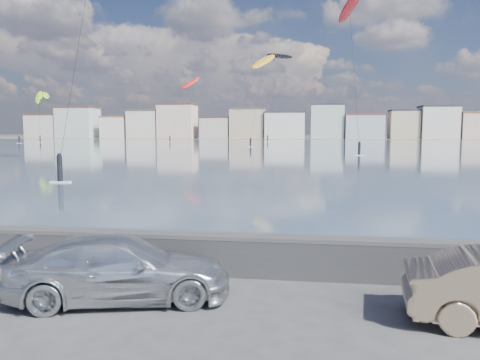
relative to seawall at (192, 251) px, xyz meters
name	(u,v)px	position (x,y,z in m)	size (l,w,h in m)	color
ground	(158,318)	(0.00, -2.70, -0.58)	(700.00, 700.00, 0.00)	#333335
bay_water	(293,147)	(0.00, 88.80, -0.58)	(500.00, 177.00, 0.00)	#384E69
far_shore_strip	(300,138)	(0.00, 197.30, -0.57)	(500.00, 60.00, 0.00)	#4C473D
seawall	(192,251)	(0.00, 0.00, 0.00)	(400.00, 0.36, 1.08)	#28282B
far_buildings	(303,124)	(1.31, 183.30, 5.44)	(240.79, 13.26, 14.60)	beige
car_silver	(120,268)	(-1.06, -1.87, 0.08)	(1.84, 4.54, 1.32)	silver
kitesurfer_9	(45,96)	(-72.40, 116.91, 12.69)	(5.54, 15.34, 15.32)	#8CD826
kitesurfer_10	(190,84)	(-34.45, 137.68, 17.62)	(7.66, 15.04, 21.29)	red
kitesurfer_11	(263,63)	(-7.34, 98.37, 18.29)	(6.57, 15.24, 21.89)	#BF8C19
kitesurfer_12	(350,9)	(8.87, 63.02, 21.03)	(4.48, 12.48, 24.10)	red
kitesurfer_18	(280,57)	(-6.37, 146.35, 26.98)	(9.78, 16.09, 28.86)	black
kitesurfer_20	(39,98)	(-76.88, 121.27, 12.54)	(6.64, 10.08, 16.04)	#8CD826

